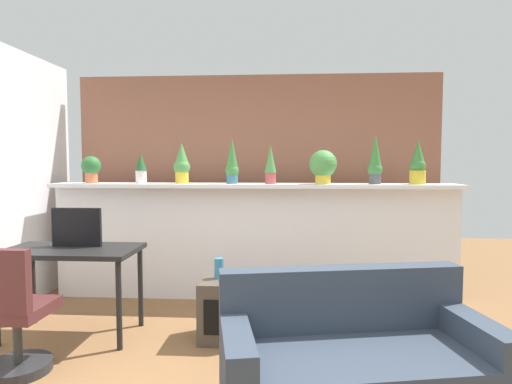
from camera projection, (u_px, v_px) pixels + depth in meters
The scene contains 17 objects.
divider_wall at pixel (253, 243), 4.59m from camera, with size 4.27×0.16×1.21m, color white.
plant_shelf at pixel (253, 186), 4.51m from camera, with size 4.27×0.40×0.04m, color white.
brick_wall_behind at pixel (257, 181), 5.15m from camera, with size 4.27×0.10×2.50m, color #935B47.
potted_plant_0 at pixel (91, 168), 4.61m from camera, with size 0.21×0.21×0.29m.
potted_plant_1 at pixel (141, 168), 4.56m from camera, with size 0.13×0.13×0.32m.
potted_plant_2 at pixel (182, 164), 4.56m from camera, with size 0.18×0.18×0.43m.
potted_plant_3 at pixel (232, 162), 4.50m from camera, with size 0.14×0.14×0.49m.
potted_plant_4 at pixel (270, 164), 4.46m from camera, with size 0.12×0.12×0.41m.
potted_plant_5 at pixel (323, 165), 4.45m from camera, with size 0.29×0.29×0.35m.
potted_plant_6 at pixel (375, 161), 4.41m from camera, with size 0.15×0.15×0.52m.
potted_plant_7 at pixel (418, 164), 4.39m from camera, with size 0.16×0.16×0.45m.
desk at pixel (72, 258), 3.60m from camera, with size 1.10×0.60×0.75m.
tv_monitor at pixel (77, 227), 3.66m from camera, with size 0.43×0.04×0.33m, color black.
office_chair at pixel (12, 321), 2.91m from camera, with size 0.44×0.45×0.91m.
side_cube_shelf at pixel (225, 309), 3.56m from camera, with size 0.40×0.41×0.50m.
vase_on_shelf at pixel (219, 268), 3.58m from camera, with size 0.08×0.08×0.17m, color teal.
couch at pixel (355, 364), 2.51m from camera, with size 1.68×1.05×0.80m.
Camera 1 is at (0.34, -2.54, 1.46)m, focal length 30.05 mm.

